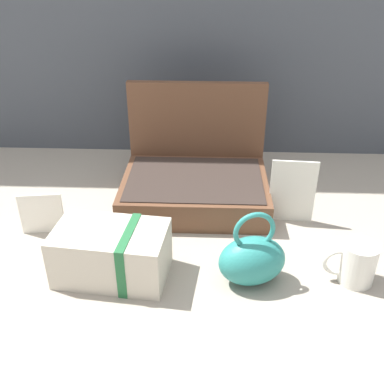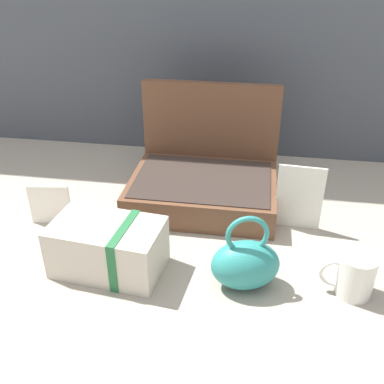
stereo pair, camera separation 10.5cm
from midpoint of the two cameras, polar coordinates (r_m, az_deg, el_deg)
name	(u,v)px [view 1 (the left image)]	position (r m, az deg, el deg)	size (l,w,h in m)	color
ground_plane	(192,240)	(1.15, -2.61, -6.25)	(6.00, 6.00, 0.00)	#9E9384
open_suitcase	(196,177)	(1.30, -1.86, 1.84)	(0.41, 0.33, 0.31)	brown
teal_pouch_handbag	(252,259)	(1.00, 4.66, -8.65)	(0.17, 0.13, 0.18)	teal
cream_toiletry_bag	(113,253)	(1.04, -12.96, -7.71)	(0.26, 0.17, 0.12)	beige
coffee_mug	(357,263)	(1.05, 17.60, -8.73)	(0.12, 0.08, 0.10)	silver
info_card_left	(42,214)	(1.23, -20.98, -2.68)	(0.11, 0.01, 0.11)	white
poster_card_right	(292,191)	(1.20, 10.28, 0.00)	(0.12, 0.01, 0.18)	white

